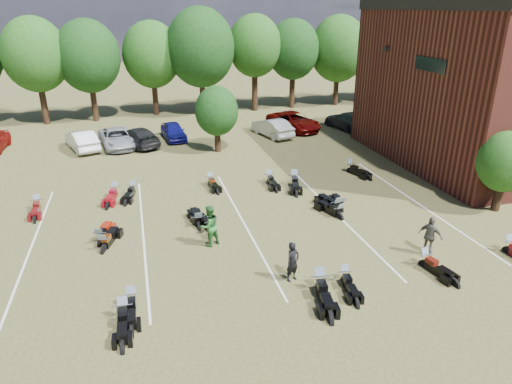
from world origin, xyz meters
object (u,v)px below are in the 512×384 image
object	(u,v)px
person_black	(293,262)
person_green	(209,226)
motorcycle_3	(319,291)
person_grey	(430,236)
motorcycle_0	(124,319)
car_4	(173,131)
motorcycle_14	(39,210)
motorcycle_7	(101,244)

from	to	relation	value
person_black	person_green	xyz separation A→B (m)	(-2.70, 3.74, 0.14)
motorcycle_3	person_grey	bearing A→B (deg)	23.89
person_black	motorcycle_3	xyz separation A→B (m)	(0.75, -1.01, -0.84)
motorcycle_0	motorcycle_3	world-z (taller)	motorcycle_3
car_4	person_grey	size ratio (longest dim) A/B	2.28
person_green	motorcycle_3	distance (m)	5.95
person_green	motorcycle_0	xyz separation A→B (m)	(-3.83, -4.57, -0.98)
person_green	motorcycle_0	bearing A→B (deg)	24.31
motorcycle_14	motorcycle_3	bearing A→B (deg)	-46.03
motorcycle_7	motorcycle_14	size ratio (longest dim) A/B	1.01
car_4	motorcycle_14	world-z (taller)	car_4
car_4	motorcycle_7	world-z (taller)	car_4
person_grey	motorcycle_0	world-z (taller)	person_grey
person_grey	motorcycle_7	size ratio (longest dim) A/B	0.82
motorcycle_0	motorcycle_7	bearing A→B (deg)	101.93
person_grey	person_green	bearing A→B (deg)	35.61
motorcycle_3	motorcycle_7	size ratio (longest dim) A/B	1.12
car_4	motorcycle_3	xyz separation A→B (m)	(3.33, -23.39, -0.70)
motorcycle_7	motorcycle_14	distance (m)	6.01
person_grey	motorcycle_14	size ratio (longest dim) A/B	0.83
motorcycle_7	person_grey	bearing A→B (deg)	175.45
motorcycle_7	motorcycle_0	bearing A→B (deg)	113.96
person_grey	person_black	bearing A→B (deg)	59.09
car_4	person_grey	world-z (taller)	person_grey
person_green	person_black	bearing A→B (deg)	100.16
motorcycle_3	motorcycle_0	bearing A→B (deg)	-171.45
car_4	person_black	bearing A→B (deg)	-89.71
person_green	motorcycle_7	xyz separation A→B (m)	(-4.89, 1.36, -0.98)
motorcycle_3	person_green	bearing A→B (deg)	136.04
car_4	motorcycle_14	distance (m)	14.98
person_black	motorcycle_14	xyz separation A→B (m)	(-11.03, 10.03, -0.84)
person_green	person_grey	bearing A→B (deg)	134.49
person_grey	motorcycle_7	world-z (taller)	person_grey
person_green	motorcycle_14	bearing A→B (deg)	-62.82
person_green	motorcycle_0	size ratio (longest dim) A/B	0.91
person_green	motorcycle_0	world-z (taller)	person_green
motorcycle_3	motorcycle_7	xyz separation A→B (m)	(-8.35, 6.11, 0.00)
motorcycle_0	motorcycle_7	size ratio (longest dim) A/B	0.99
motorcycle_3	motorcycle_14	xyz separation A→B (m)	(-11.79, 11.04, 0.00)
person_black	motorcycle_0	distance (m)	6.64
person_green	motorcycle_3	xyz separation A→B (m)	(3.46, -4.74, -0.98)
motorcycle_0	motorcycle_14	size ratio (longest dim) A/B	1.00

